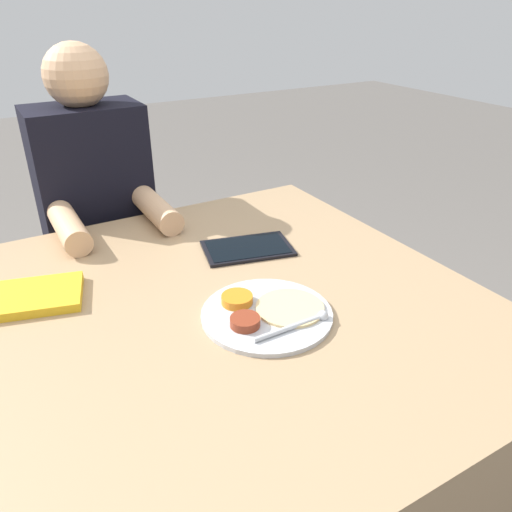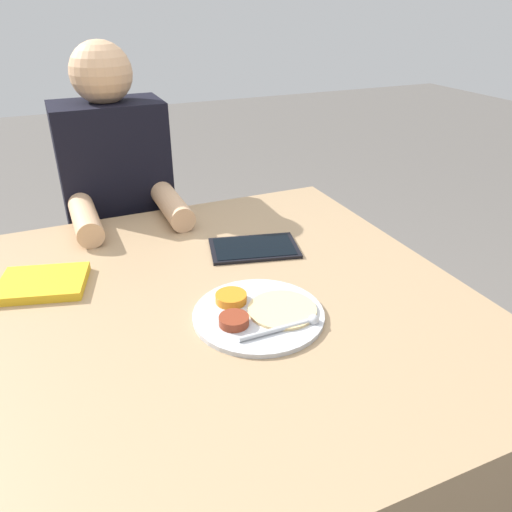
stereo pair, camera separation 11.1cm
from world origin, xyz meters
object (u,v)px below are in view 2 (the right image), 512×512
thali_tray (258,313)px  person_diner (125,247)px  tablet_device (254,248)px  red_notebook (43,284)px

thali_tray → person_diner: person_diner is taller
tablet_device → thali_tray: bearing=-111.6°
thali_tray → red_notebook: 0.49m
thali_tray → red_notebook: bearing=143.1°
thali_tray → tablet_device: thali_tray is taller
tablet_device → person_diner: bearing=117.1°
red_notebook → person_diner: (0.25, 0.48, -0.18)m
red_notebook → person_diner: bearing=62.9°
red_notebook → person_diner: 0.57m
thali_tray → person_diner: 0.81m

